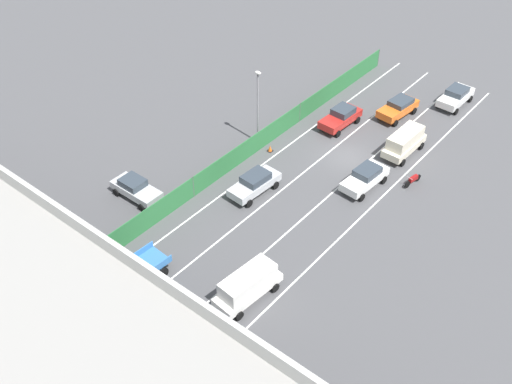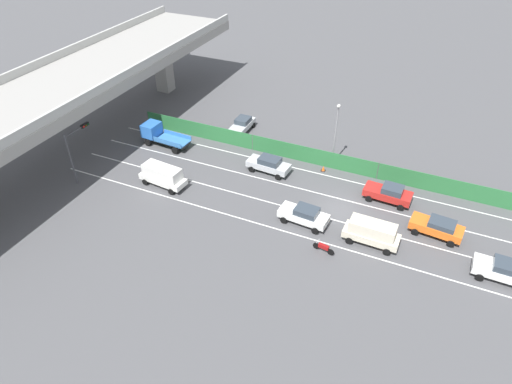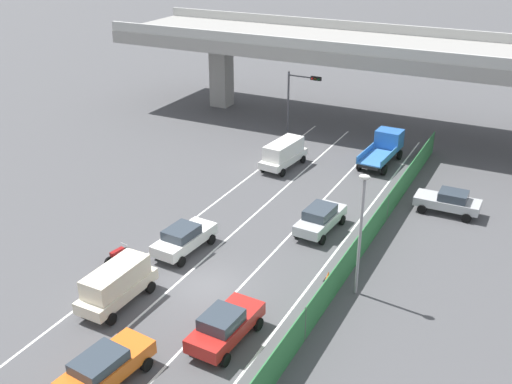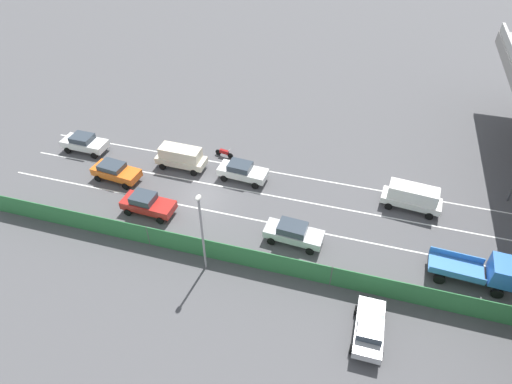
# 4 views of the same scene
# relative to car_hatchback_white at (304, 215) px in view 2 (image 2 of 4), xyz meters

# --- Properties ---
(ground_plane) EXTENTS (300.00, 300.00, 0.00)m
(ground_plane) POSITION_rel_car_hatchback_white_xyz_m (3.18, -2.54, -0.93)
(ground_plane) COLOR #4C4C4F
(lane_line_left_edge) EXTENTS (0.14, 46.14, 0.01)m
(lane_line_left_edge) POSITION_rel_car_hatchback_white_xyz_m (-1.80, 2.53, -0.93)
(lane_line_left_edge) COLOR silver
(lane_line_left_edge) RESTS_ON ground
(lane_line_mid_left) EXTENTS (0.14, 46.14, 0.01)m
(lane_line_mid_left) POSITION_rel_car_hatchback_white_xyz_m (1.52, 2.53, -0.93)
(lane_line_mid_left) COLOR silver
(lane_line_mid_left) RESTS_ON ground
(lane_line_mid_right) EXTENTS (0.14, 46.14, 0.01)m
(lane_line_mid_right) POSITION_rel_car_hatchback_white_xyz_m (4.84, 2.53, -0.93)
(lane_line_mid_right) COLOR silver
(lane_line_mid_right) RESTS_ON ground
(lane_line_right_edge) EXTENTS (0.14, 46.14, 0.01)m
(lane_line_right_edge) POSITION_rel_car_hatchback_white_xyz_m (8.16, 2.53, -0.93)
(lane_line_right_edge) COLOR silver
(lane_line_right_edge) RESTS_ON ground
(elevated_overpass) EXTENTS (51.30, 11.19, 8.81)m
(elevated_overpass) POSITION_rel_car_hatchback_white_xyz_m (3.18, 27.60, 6.18)
(elevated_overpass) COLOR gray
(elevated_overpass) RESTS_ON ground
(green_fence) EXTENTS (0.10, 42.24, 1.90)m
(green_fence) POSITION_rel_car_hatchback_white_xyz_m (9.72, 2.53, 0.02)
(green_fence) COLOR #2D753D
(green_fence) RESTS_ON ground
(car_hatchback_white) EXTENTS (2.24, 4.59, 1.70)m
(car_hatchback_white) POSITION_rel_car_hatchback_white_xyz_m (0.00, 0.00, 0.00)
(car_hatchback_white) COLOR silver
(car_hatchback_white) RESTS_ON ground
(car_sedan_silver) EXTENTS (2.20, 4.63, 1.72)m
(car_sedan_silver) POSITION_rel_car_hatchback_white_xyz_m (6.33, 6.13, 0.01)
(car_sedan_silver) COLOR #B7BABC
(car_sedan_silver) RESTS_ON ground
(car_van_white) EXTENTS (2.35, 5.01, 2.18)m
(car_van_white) POSITION_rel_car_hatchback_white_xyz_m (-0.23, 14.83, 0.31)
(car_van_white) COLOR silver
(car_van_white) RESTS_ON ground
(car_taxi_orange) EXTENTS (2.38, 4.57, 1.64)m
(car_taxi_orange) POSITION_rel_car_hatchback_white_xyz_m (3.19, -11.05, -0.00)
(car_taxi_orange) COLOR orange
(car_taxi_orange) RESTS_ON ground
(car_sedan_white) EXTENTS (2.15, 4.48, 1.72)m
(car_sedan_white) POSITION_rel_car_hatchback_white_xyz_m (-0.06, -16.34, 0.01)
(car_sedan_white) COLOR white
(car_sedan_white) RESTS_ON ground
(car_sedan_red) EXTENTS (2.21, 4.54, 1.76)m
(car_sedan_red) POSITION_rel_car_hatchback_white_xyz_m (6.39, -6.26, 0.02)
(car_sedan_red) COLOR red
(car_sedan_red) RESTS_ON ground
(car_van_cream) EXTENTS (2.06, 4.73, 2.16)m
(car_van_cream) POSITION_rel_car_hatchback_white_xyz_m (-0.16, -6.05, 0.29)
(car_van_cream) COLOR beige
(car_van_cream) RESTS_ON ground
(flatbed_truck_blue) EXTENTS (2.54, 5.68, 2.36)m
(flatbed_truck_blue) POSITION_rel_car_hatchback_white_xyz_m (6.56, 19.89, 0.29)
(flatbed_truck_blue) COLOR black
(flatbed_truck_blue) RESTS_ON ground
(motorcycle) EXTENTS (0.61, 1.94, 0.93)m
(motorcycle) POSITION_rel_car_hatchback_white_xyz_m (-2.86, -2.74, -0.47)
(motorcycle) COLOR black
(motorcycle) RESTS_ON ground
(parked_wagon_silver) EXTENTS (4.29, 1.97, 1.63)m
(parked_wagon_silver) POSITION_rel_car_hatchback_white_xyz_m (13.13, 12.47, -0.04)
(parked_wagon_silver) COLOR #B2B5B7
(parked_wagon_silver) RESTS_ON ground
(traffic_light) EXTENTS (3.24, 0.46, 5.63)m
(traffic_light) POSITION_rel_car_hatchback_white_xyz_m (-2.50, 22.99, 3.03)
(traffic_light) COLOR #47474C
(traffic_light) RESTS_ON ground
(street_lamp) EXTENTS (0.60, 0.36, 6.93)m
(street_lamp) POSITION_rel_car_hatchback_white_xyz_m (10.62, 0.50, 3.29)
(street_lamp) COLOR gray
(street_lamp) RESTS_ON ground
(traffic_cone) EXTENTS (0.47, 0.47, 0.59)m
(traffic_cone) POSITION_rel_car_hatchback_white_xyz_m (8.88, 0.94, -0.66)
(traffic_cone) COLOR orange
(traffic_cone) RESTS_ON ground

